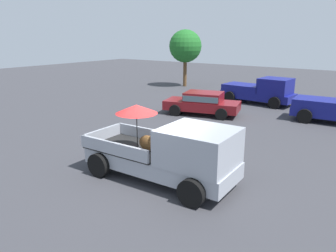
{
  "coord_description": "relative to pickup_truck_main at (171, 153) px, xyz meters",
  "views": [
    {
      "loc": [
        5.92,
        -7.67,
        4.5
      ],
      "look_at": [
        -1.19,
        2.09,
        1.1
      ],
      "focal_mm": 34.51,
      "sensor_mm": 36.0,
      "label": 1
    }
  ],
  "objects": [
    {
      "name": "ground_plane",
      "position": [
        -0.45,
        -0.01,
        -0.98
      ],
      "size": [
        80.0,
        80.0,
        0.0
      ],
      "primitive_type": "plane",
      "color": "#38383D"
    },
    {
      "name": "pickup_truck_main",
      "position": [
        0.0,
        0.0,
        0.0
      ],
      "size": [
        5.12,
        2.4,
        2.4
      ],
      "rotation": [
        0.0,
        0.0,
        0.04
      ],
      "color": "black",
      "rests_on": "ground"
    },
    {
      "name": "pickup_truck_far",
      "position": [
        -2.21,
        13.55,
        -0.11
      ],
      "size": [
        4.9,
        2.4,
        1.8
      ],
      "rotation": [
        0.0,
        0.0,
        -0.06
      ],
      "color": "black",
      "rests_on": "ground"
    },
    {
      "name": "parked_sedan_near",
      "position": [
        -3.78,
        8.47,
        -0.24
      ],
      "size": [
        4.61,
        2.83,
        1.33
      ],
      "rotation": [
        0.0,
        0.0,
        3.41
      ],
      "color": "black",
      "rests_on": "ground"
    },
    {
      "name": "tree_by_lot",
      "position": [
        -10.65,
        17.07,
        2.57
      ],
      "size": [
        2.88,
        2.88,
        5.02
      ],
      "color": "brown",
      "rests_on": "ground"
    }
  ]
}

